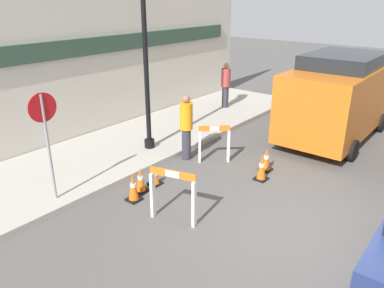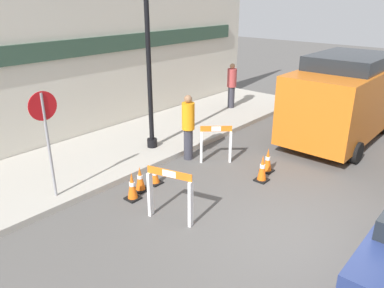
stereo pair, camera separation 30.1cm
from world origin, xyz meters
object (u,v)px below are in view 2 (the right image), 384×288
(stop_sign, at_px, (46,128))
(work_van, at_px, (345,95))
(person_pedestrian, at_px, (232,84))
(person_worker, at_px, (188,125))
(streetlamp_post, at_px, (146,3))

(stop_sign, height_order, work_van, work_van)
(person_pedestrian, distance_m, work_van, 4.38)
(stop_sign, height_order, person_worker, stop_sign)
(streetlamp_post, bearing_deg, stop_sign, -171.93)
(person_worker, xyz_separation_m, work_van, (4.24, -2.57, 0.44))
(streetlamp_post, height_order, person_worker, streetlamp_post)
(person_worker, distance_m, work_van, 4.98)
(person_pedestrian, bearing_deg, stop_sign, 27.48)
(stop_sign, xyz_separation_m, person_worker, (3.62, -0.67, -0.72))
(streetlamp_post, bearing_deg, person_worker, -75.97)
(streetlamp_post, distance_m, person_pedestrian, 5.70)
(work_van, bearing_deg, person_pedestrian, 86.21)
(streetlamp_post, xyz_separation_m, person_worker, (0.28, -1.14, -3.05))
(streetlamp_post, height_order, person_pedestrian, streetlamp_post)
(streetlamp_post, relative_size, work_van, 1.25)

